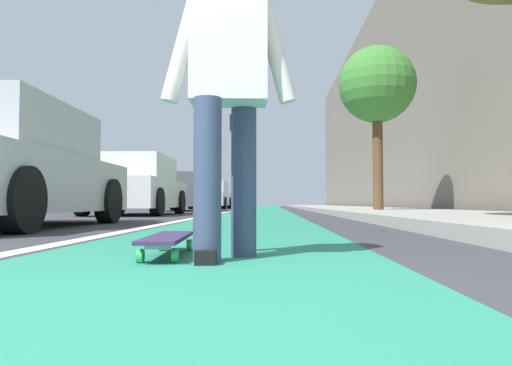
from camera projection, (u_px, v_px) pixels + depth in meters
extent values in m
plane|color=#38383D|center=(256.00, 216.00, 10.99)|extent=(80.00, 80.00, 0.00)
cube|color=#288466|center=(265.00, 209.00, 24.97)|extent=(56.00, 1.99, 0.00)
cube|color=silver|center=(238.00, 210.00, 21.01)|extent=(52.00, 0.16, 0.01)
cube|color=#9E9B93|center=(348.00, 209.00, 18.86)|extent=(52.00, 3.20, 0.14)
cube|color=slate|center=(384.00, 108.00, 22.98)|extent=(40.00, 1.20, 9.89)
cylinder|color=green|center=(162.00, 245.00, 2.90)|extent=(0.07, 0.03, 0.07)
cylinder|color=green|center=(189.00, 245.00, 2.90)|extent=(0.07, 0.03, 0.07)
cylinder|color=green|center=(140.00, 256.00, 2.30)|extent=(0.07, 0.03, 0.07)
cylinder|color=green|center=(175.00, 256.00, 2.30)|extent=(0.07, 0.03, 0.07)
cube|color=silver|center=(176.00, 237.00, 2.90)|extent=(0.07, 0.12, 0.02)
cube|color=silver|center=(158.00, 246.00, 2.30)|extent=(0.07, 0.12, 0.02)
cube|color=#33284C|center=(168.00, 237.00, 2.60)|extent=(0.85, 0.25, 0.02)
cylinder|color=#384260|center=(207.00, 180.00, 2.33)|extent=(0.14, 0.14, 0.82)
cylinder|color=#384260|center=(244.00, 182.00, 2.60)|extent=(0.14, 0.14, 0.82)
cube|color=black|center=(207.00, 256.00, 2.32)|extent=(0.27, 0.12, 0.07)
cube|color=silver|center=(229.00, 47.00, 2.48)|extent=(0.26, 0.41, 0.60)
cylinder|color=silver|center=(183.00, 47.00, 2.48)|extent=(0.10, 0.24, 0.60)
cylinder|color=silver|center=(274.00, 47.00, 2.49)|extent=(0.10, 0.24, 0.60)
cube|color=#B7B7BC|center=(5.00, 183.00, 5.77)|extent=(4.04, 1.85, 0.70)
cube|color=#4C606B|center=(43.00, 141.00, 6.75)|extent=(0.06, 1.60, 0.51)
cylinder|color=black|center=(109.00, 201.00, 6.98)|extent=(0.66, 0.23, 0.65)
cylinder|color=black|center=(21.00, 200.00, 4.49)|extent=(0.66, 0.23, 0.65)
cube|color=silver|center=(136.00, 194.00, 11.96)|extent=(4.10, 1.84, 0.70)
cube|color=silver|center=(135.00, 168.00, 11.84)|extent=(2.26, 1.68, 0.60)
cube|color=#4C606B|center=(147.00, 171.00, 12.96)|extent=(0.05, 1.60, 0.51)
cylinder|color=black|center=(119.00, 202.00, 13.25)|extent=(0.65, 0.22, 0.65)
cylinder|color=black|center=(180.00, 202.00, 13.18)|extent=(0.65, 0.22, 0.65)
cylinder|color=black|center=(82.00, 202.00, 10.72)|extent=(0.65, 0.22, 0.65)
cylinder|color=black|center=(157.00, 202.00, 10.65)|extent=(0.65, 0.22, 0.65)
cube|color=#4C5156|center=(189.00, 197.00, 18.58)|extent=(4.11, 1.89, 0.70)
cube|color=#4C5156|center=(188.00, 181.00, 18.45)|extent=(2.28, 1.69, 0.60)
cube|color=#4C606B|center=(192.00, 182.00, 19.57)|extent=(0.08, 1.56, 0.51)
cylinder|color=black|center=(173.00, 203.00, 19.83)|extent=(0.65, 0.24, 0.64)
cylinder|color=black|center=(213.00, 203.00, 19.82)|extent=(0.65, 0.24, 0.64)
cylinder|color=black|center=(161.00, 203.00, 17.31)|extent=(0.65, 0.24, 0.64)
cylinder|color=black|center=(207.00, 203.00, 17.30)|extent=(0.65, 0.24, 0.64)
cube|color=#B7B7BC|center=(211.00, 199.00, 25.36)|extent=(4.30, 1.85, 0.70)
cube|color=#B7B7BC|center=(211.00, 187.00, 25.24)|extent=(2.37, 1.68, 0.60)
cube|color=#4C606B|center=(214.00, 188.00, 26.41)|extent=(0.06, 1.58, 0.51)
cylinder|color=black|center=(200.00, 203.00, 26.71)|extent=(0.63, 0.23, 0.62)
cylinder|color=black|center=(229.00, 203.00, 26.63)|extent=(0.63, 0.23, 0.62)
cylinder|color=black|center=(191.00, 203.00, 24.07)|extent=(0.63, 0.23, 0.62)
cylinder|color=black|center=(224.00, 203.00, 23.99)|extent=(0.63, 0.23, 0.62)
cylinder|color=#2D2D2D|center=(233.00, 170.00, 22.92)|extent=(0.12, 0.12, 3.85)
cube|color=black|center=(233.00, 123.00, 23.03)|extent=(0.24, 0.28, 0.80)
sphere|color=#360606|center=(233.00, 118.00, 23.17)|extent=(0.16, 0.16, 0.16)
sphere|color=#392907|center=(233.00, 123.00, 23.15)|extent=(0.16, 0.16, 0.16)
sphere|color=green|center=(233.00, 128.00, 23.14)|extent=(0.16, 0.16, 0.16)
cylinder|color=brown|center=(378.00, 163.00, 11.66)|extent=(0.25, 0.25, 2.60)
sphere|color=#3D7F33|center=(377.00, 84.00, 11.75)|extent=(1.91, 1.91, 1.91)
cylinder|color=black|center=(212.00, 200.00, 15.78)|extent=(0.14, 0.14, 0.80)
cylinder|color=black|center=(205.00, 200.00, 15.53)|extent=(0.14, 0.14, 0.80)
cube|color=black|center=(212.00, 211.00, 15.77)|extent=(0.25, 0.10, 0.07)
cube|color=#33724C|center=(208.00, 179.00, 15.70)|extent=(0.23, 0.39, 0.59)
cylinder|color=#33724C|center=(215.00, 179.00, 15.69)|extent=(0.09, 0.23, 0.59)
cylinder|color=#33724C|center=(201.00, 179.00, 15.71)|extent=(0.09, 0.23, 0.59)
sphere|color=#936B4C|center=(208.00, 168.00, 15.72)|extent=(0.21, 0.21, 0.21)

